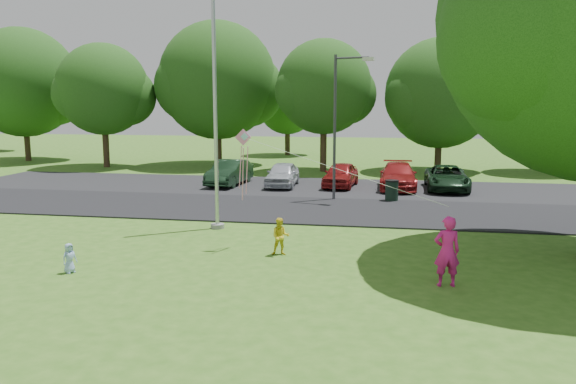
% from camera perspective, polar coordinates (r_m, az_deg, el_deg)
% --- Properties ---
extents(ground, '(120.00, 120.00, 0.00)m').
position_cam_1_polar(ground, '(15.54, -0.15, -8.23)').
color(ground, '#35641A').
rests_on(ground, ground).
extents(park_road, '(60.00, 6.00, 0.06)m').
position_cam_1_polar(park_road, '(24.19, 3.61, -1.86)').
color(park_road, black).
rests_on(park_road, ground).
extents(parking_strip, '(42.00, 7.00, 0.06)m').
position_cam_1_polar(parking_strip, '(30.56, 4.97, 0.44)').
color(parking_strip, black).
rests_on(parking_strip, ground).
extents(flagpole, '(0.50, 0.50, 10.00)m').
position_cam_1_polar(flagpole, '(20.54, -7.40, 7.75)').
color(flagpole, '#B7BABF').
rests_on(flagpole, ground).
extents(street_lamp, '(1.87, 0.69, 6.79)m').
position_cam_1_polar(street_lamp, '(26.39, 5.34, 7.89)').
color(street_lamp, '#3F3F44').
rests_on(street_lamp, ground).
extents(trash_can, '(0.64, 0.64, 1.02)m').
position_cam_1_polar(trash_can, '(26.77, 10.49, 0.12)').
color(trash_can, black).
rests_on(trash_can, ground).
extents(tree_row, '(64.35, 11.94, 10.88)m').
position_cam_1_polar(tree_row, '(38.86, 8.63, 10.63)').
color(tree_row, '#332316').
rests_on(tree_row, ground).
extents(horizon_trees, '(77.46, 7.20, 7.02)m').
position_cam_1_polar(horizon_trees, '(48.50, 11.84, 8.56)').
color(horizon_trees, '#332316').
rests_on(horizon_trees, ground).
extents(parked_cars, '(13.74, 4.73, 1.38)m').
position_cam_1_polar(parked_cars, '(30.46, 6.47, 1.70)').
color(parked_cars, black).
rests_on(parked_cars, ground).
extents(woman, '(0.73, 0.54, 1.82)m').
position_cam_1_polar(woman, '(14.80, 15.85, -5.82)').
color(woman, '#D81C7F').
rests_on(woman, ground).
extents(child_yellow, '(0.63, 0.53, 1.16)m').
position_cam_1_polar(child_yellow, '(17.16, -0.76, -4.55)').
color(child_yellow, yellow).
rests_on(child_yellow, ground).
extents(child_blue, '(0.43, 0.48, 0.83)m').
position_cam_1_polar(child_blue, '(16.57, -21.32, -6.27)').
color(child_blue, '#97B4E8').
rests_on(child_blue, ground).
extents(kite, '(6.27, 3.08, 2.29)m').
position_cam_1_polar(kite, '(17.57, -4.01, 3.95)').
color(kite, pink).
rests_on(kite, ground).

